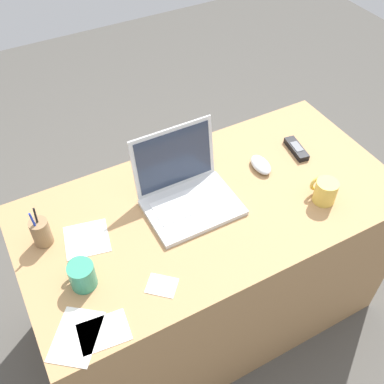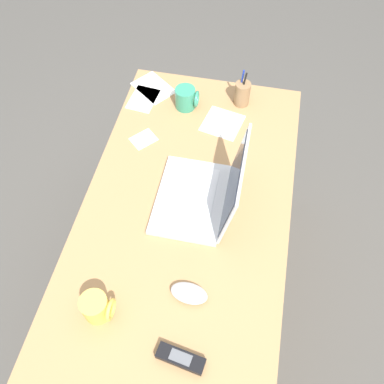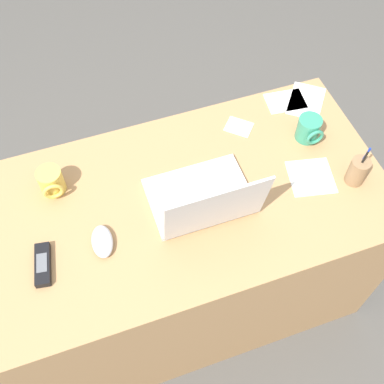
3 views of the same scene
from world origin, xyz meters
TOP-DOWN VIEW (x-y plane):
  - ground_plane at (0.00, 0.00)m, footprint 6.00×6.00m
  - desk at (0.00, 0.00)m, footprint 1.41×0.72m
  - laptop at (-0.08, 0.06)m, footprint 0.33×0.28m
  - computer_mouse at (0.26, 0.07)m, footprint 0.08×0.12m
  - coffee_mug_white at (0.37, -0.17)m, footprint 0.08×0.09m
  - coffee_mug_tall at (-0.52, -0.10)m, footprint 0.08×0.09m
  - cordless_phone at (0.45, 0.09)m, footprint 0.06×0.14m
  - pen_holder at (-0.59, 0.12)m, footprint 0.06×0.06m
  - paper_note_near_laptop at (-0.53, -0.29)m, footprint 0.15×0.12m
  - paper_note_left at (-0.31, -0.23)m, footprint 0.12×0.12m
  - paper_note_right at (-0.60, -0.26)m, footprint 0.20×0.21m
  - paper_note_front at (-0.46, 0.06)m, footprint 0.17×0.17m

SIDE VIEW (x-z plane):
  - ground_plane at x=0.00m, z-range 0.00..0.00m
  - desk at x=0.00m, z-range 0.00..0.76m
  - paper_note_near_laptop at x=-0.53m, z-range 0.76..0.76m
  - paper_note_left at x=-0.31m, z-range 0.76..0.76m
  - paper_note_right at x=-0.60m, z-range 0.76..0.76m
  - paper_note_front at x=-0.46m, z-range 0.76..0.76m
  - cordless_phone at x=0.45m, z-range 0.76..0.78m
  - computer_mouse at x=0.26m, z-range 0.76..0.79m
  - coffee_mug_tall at x=-0.52m, z-range 0.76..0.85m
  - coffee_mug_white at x=0.37m, z-range 0.76..0.85m
  - pen_holder at x=-0.59m, z-range 0.73..0.89m
  - laptop at x=-0.08m, z-range 0.68..0.94m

